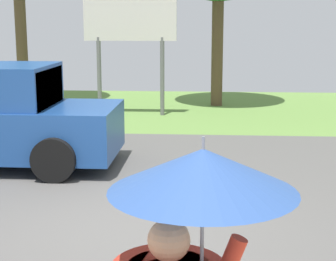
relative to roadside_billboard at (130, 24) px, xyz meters
name	(u,v)px	position (x,y,z in m)	size (l,w,h in m)	color
ground_plane	(155,170)	(1.23, -5.73, -2.60)	(40.00, 22.00, 0.20)	#565451
roadside_billboard	(130,24)	(0.00, 0.00, 0.00)	(2.60, 0.12, 3.50)	slate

